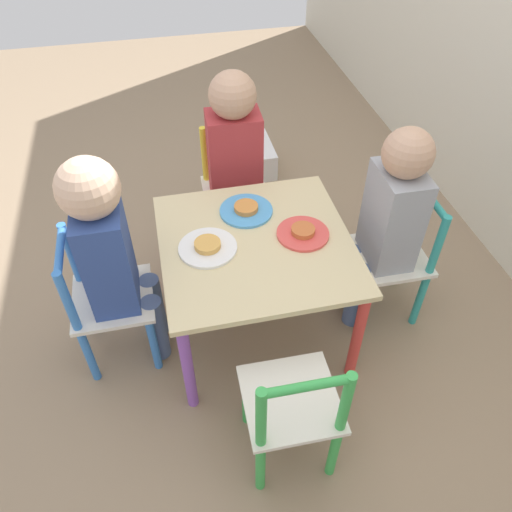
{
  "coord_description": "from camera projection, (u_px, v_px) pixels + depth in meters",
  "views": [
    {
      "loc": [
        1.16,
        -0.26,
        1.5
      ],
      "look_at": [
        0.0,
        0.0,
        0.36
      ],
      "focal_mm": 35.0,
      "sensor_mm": 36.0,
      "label": 1
    }
  ],
  "objects": [
    {
      "name": "child_left",
      "position": [
        235.0,
        154.0,
        1.88
      ],
      "size": [
        0.22,
        0.21,
        0.79
      ],
      "rotation": [
        0.0,
        0.0,
        1.53
      ],
      "color": "#7A6B5B",
      "rests_on": "ground_plane"
    },
    {
      "name": "child_front",
      "position": [
        110.0,
        249.0,
        1.49
      ],
      "size": [
        0.2,
        0.22,
        0.8
      ],
      "rotation": [
        0.0,
        0.0,
        -3.14
      ],
      "color": "#4C608E",
      "rests_on": "ground_plane"
    },
    {
      "name": "plate_left",
      "position": [
        246.0,
        210.0,
        1.71
      ],
      "size": [
        0.18,
        0.18,
        0.03
      ],
      "color": "#4C9EE0",
      "rests_on": "kids_table"
    },
    {
      "name": "chair_yellow",
      "position": [
        234.0,
        192.0,
        2.08
      ],
      "size": [
        0.27,
        0.27,
        0.52
      ],
      "rotation": [
        0.0,
        0.0,
        1.53
      ],
      "color": "silver",
      "rests_on": "ground_plane"
    },
    {
      "name": "chair_teal",
      "position": [
        393.0,
        258.0,
        1.79
      ],
      "size": [
        0.26,
        0.26,
        0.52
      ],
      "rotation": [
        0.0,
        0.0,
        -0.02
      ],
      "color": "silver",
      "rests_on": "ground_plane"
    },
    {
      "name": "ground_plane",
      "position": [
        256.0,
        324.0,
        1.9
      ],
      "size": [
        6.0,
        6.0,
        0.0
      ],
      "primitive_type": "plane",
      "color": "#8C755B"
    },
    {
      "name": "storage_bin",
      "position": [
        252.0,
        156.0,
        2.61
      ],
      "size": [
        0.29,
        0.2,
        0.14
      ],
      "color": "silver",
      "rests_on": "ground_plane"
    },
    {
      "name": "kids_table",
      "position": [
        256.0,
        254.0,
        1.64
      ],
      "size": [
        0.61,
        0.61,
        0.43
      ],
      "color": "beige",
      "rests_on": "ground_plane"
    },
    {
      "name": "chair_blue",
      "position": [
        107.0,
        303.0,
        1.64
      ],
      "size": [
        0.26,
        0.26,
        0.52
      ],
      "rotation": [
        0.0,
        0.0,
        -3.14
      ],
      "color": "silver",
      "rests_on": "ground_plane"
    },
    {
      "name": "child_back",
      "position": [
        388.0,
        216.0,
        1.64
      ],
      "size": [
        0.2,
        0.21,
        0.78
      ],
      "rotation": [
        0.0,
        0.0,
        -0.02
      ],
      "color": "#4C608E",
      "rests_on": "ground_plane"
    },
    {
      "name": "plate_back",
      "position": [
        303.0,
        233.0,
        1.62
      ],
      "size": [
        0.17,
        0.17,
        0.03
      ],
      "color": "#E54C47",
      "rests_on": "kids_table"
    },
    {
      "name": "chair_green",
      "position": [
        292.0,
        410.0,
        1.36
      ],
      "size": [
        0.26,
        0.26,
        0.52
      ],
      "rotation": [
        0.0,
        0.0,
        -1.59
      ],
      "color": "silver",
      "rests_on": "ground_plane"
    },
    {
      "name": "plate_front",
      "position": [
        208.0,
        247.0,
        1.57
      ],
      "size": [
        0.19,
        0.19,
        0.03
      ],
      "color": "white",
      "rests_on": "kids_table"
    }
  ]
}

